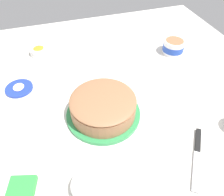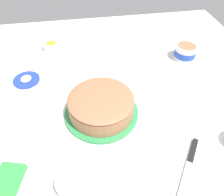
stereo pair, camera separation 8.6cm
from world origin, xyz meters
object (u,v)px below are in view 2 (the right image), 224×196
object	(u,v)px
frosting_tub	(185,52)
spreading_knife	(190,162)
frosting_tub_lid	(26,80)
candy_box_lower	(4,189)
frosted_cake	(101,106)
sprinkle_bowl_orange	(52,45)
sprinkle_bowl_green	(73,182)
paper_napkin	(141,53)

from	to	relation	value
frosting_tub	spreading_knife	world-z (taller)	frosting_tub
frosting_tub_lid	candy_box_lower	distance (m)	0.50
frosted_cake	sprinkle_bowl_orange	size ratio (longest dim) A/B	3.00
frosted_cake	spreading_knife	bearing A→B (deg)	-135.30
sprinkle_bowl_green	candy_box_lower	world-z (taller)	sprinkle_bowl_green
sprinkle_bowl_green	sprinkle_bowl_orange	world-z (taller)	sprinkle_bowl_green
candy_box_lower	paper_napkin	size ratio (longest dim) A/B	1.05
frosting_tub	sprinkle_bowl_orange	size ratio (longest dim) A/B	1.14
sprinkle_bowl_green	candy_box_lower	distance (m)	0.20
spreading_knife	sprinkle_bowl_orange	world-z (taller)	sprinkle_bowl_orange
frosting_tub	frosting_tub_lid	size ratio (longest dim) A/B	0.92
frosting_tub	paper_napkin	bearing A→B (deg)	69.64
sprinkle_bowl_green	frosting_tub	bearing A→B (deg)	-45.69
paper_napkin	sprinkle_bowl_orange	bearing A→B (deg)	74.82
candy_box_lower	frosting_tub_lid	bearing A→B (deg)	14.23
sprinkle_bowl_orange	paper_napkin	bearing A→B (deg)	-105.18
paper_napkin	frosted_cake	bearing A→B (deg)	145.70
frosting_tub_lid	candy_box_lower	xyz separation A→B (m)	(-0.50, 0.01, 0.00)
frosting_tub	spreading_knife	distance (m)	0.60
candy_box_lower	frosted_cake	bearing A→B (deg)	-36.89
frosting_tub_lid	sprinkle_bowl_orange	size ratio (longest dim) A/B	1.24
spreading_knife	paper_napkin	bearing A→B (deg)	-0.60
sprinkle_bowl_orange	paper_napkin	xyz separation A→B (m)	(-0.13, -0.47, -0.02)
frosting_tub	candy_box_lower	xyz separation A→B (m)	(-0.56, 0.79, -0.03)
sprinkle_bowl_green	candy_box_lower	size ratio (longest dim) A/B	0.63
frosting_tub	frosted_cake	bearing A→B (deg)	123.23
frosted_cake	sprinkle_bowl_green	world-z (taller)	frosted_cake
frosted_cake	frosting_tub_lid	world-z (taller)	frosted_cake
candy_box_lower	sprinkle_bowl_green	bearing A→B (deg)	-79.83
candy_box_lower	paper_napkin	xyz separation A→B (m)	(0.63, -0.58, -0.01)
frosted_cake	paper_napkin	distance (m)	0.46
frosted_cake	frosting_tub_lid	size ratio (longest dim) A/B	2.43
frosted_cake	sprinkle_bowl_orange	bearing A→B (deg)	21.99
frosting_tub_lid	paper_napkin	world-z (taller)	frosting_tub_lid
spreading_knife	candy_box_lower	bearing A→B (deg)	89.35
frosted_cake	candy_box_lower	distance (m)	0.41
frosting_tub	candy_box_lower	distance (m)	0.96
frosted_cake	paper_napkin	size ratio (longest dim) A/B	1.90
frosted_cake	candy_box_lower	xyz separation A→B (m)	(-0.25, 0.32, -0.03)
sprinkle_bowl_orange	frosted_cake	bearing A→B (deg)	-158.01
spreading_knife	sprinkle_bowl_green	xyz separation A→B (m)	(-0.01, 0.37, 0.01)
frosting_tub	frosting_tub_lid	bearing A→B (deg)	93.96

